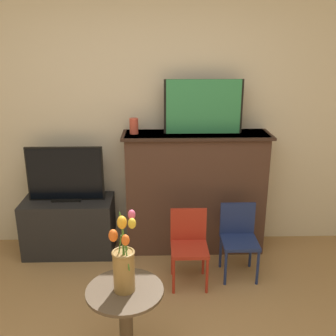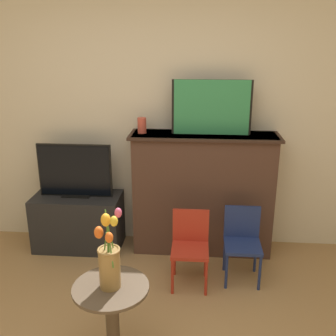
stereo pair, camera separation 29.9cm
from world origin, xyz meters
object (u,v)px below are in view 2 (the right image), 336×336
at_px(chair_blue, 242,239).
at_px(tv_monitor, 75,171).
at_px(vase_tulips, 109,261).
at_px(chair_red, 190,243).
at_px(painting, 212,107).

bearing_deg(chair_blue, tv_monitor, 164.96).
bearing_deg(chair_blue, vase_tulips, -130.59).
height_order(chair_red, chair_blue, same).
xyz_separation_m(chair_red, chair_blue, (0.44, 0.11, 0.00)).
bearing_deg(vase_tulips, chair_red, 64.08).
bearing_deg(painting, tv_monitor, -177.43).
bearing_deg(vase_tulips, tv_monitor, 114.19).
relative_size(painting, vase_tulips, 1.38).
bearing_deg(chair_red, chair_blue, 13.63).
bearing_deg(chair_blue, chair_red, -166.37).
bearing_deg(tv_monitor, vase_tulips, -65.81).
xyz_separation_m(chair_blue, vase_tulips, (-0.90, -1.05, 0.39)).
relative_size(tv_monitor, chair_red, 1.12).
relative_size(painting, chair_blue, 1.13).
bearing_deg(painting, chair_blue, -59.18).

